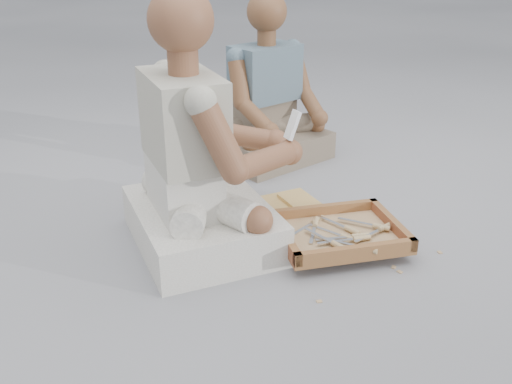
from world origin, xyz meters
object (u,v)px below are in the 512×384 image
carved_panel (260,224)px  craftsman (198,165)px  tool_tray (339,233)px  companion (269,106)px

carved_panel → craftsman: craftsman is taller
tool_tray → craftsman: (-0.47, 0.30, 0.28)m
craftsman → carved_panel: bearing=94.3°
tool_tray → carved_panel: bearing=123.7°
tool_tray → companion: 1.10m
carved_panel → companion: 0.92m
carved_panel → tool_tray: 0.36m
carved_panel → companion: companion is taller
companion → tool_tray: bearing=64.3°
craftsman → companion: bearing=140.1°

